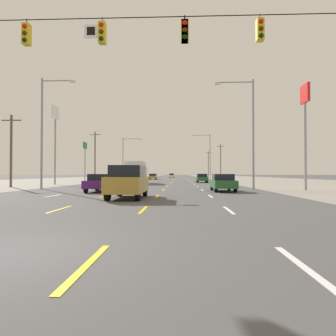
# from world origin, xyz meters

# --- Properties ---
(ground_plane) EXTENTS (572.00, 572.00, 0.00)m
(ground_plane) POSITION_xyz_m (0.00, 66.00, 0.00)
(ground_plane) COLOR #4C4C4F
(lot_apron_left) EXTENTS (28.00, 440.00, 0.01)m
(lot_apron_left) POSITION_xyz_m (-24.75, 66.00, 0.00)
(lot_apron_left) COLOR gray
(lot_apron_left) RESTS_ON ground
(lot_apron_right) EXTENTS (28.00, 440.00, 0.01)m
(lot_apron_right) POSITION_xyz_m (24.75, 66.00, 0.00)
(lot_apron_right) COLOR gray
(lot_apron_right) RESTS_ON ground
(lane_markings) EXTENTS (10.64, 227.60, 0.01)m
(lane_markings) POSITION_xyz_m (0.00, 104.50, 0.01)
(lane_markings) COLOR white
(lane_markings) RESTS_ON ground
(signal_span_wire) EXTENTS (26.81, 0.52, 9.55)m
(signal_span_wire) POSITION_xyz_m (0.14, 7.47, 5.74)
(signal_span_wire) COLOR brown
(signal_span_wire) RESTS_ON ground
(suv_center_turn_nearest) EXTENTS (1.98, 4.90, 1.98)m
(suv_center_turn_nearest) POSITION_xyz_m (0.10, 12.78, 1.03)
(suv_center_turn_nearest) COLOR #B28C33
(suv_center_turn_nearest) RESTS_ON ground
(sedan_inner_left_near) EXTENTS (1.80, 4.50, 1.46)m
(sedan_inner_left_near) POSITION_xyz_m (-3.29, 19.32, 0.76)
(sedan_inner_left_near) COLOR #4C196B
(sedan_inner_left_near) RESTS_ON ground
(sedan_far_right_mid) EXTENTS (1.80, 4.50, 1.46)m
(sedan_far_right_mid) POSITION_xyz_m (6.86, 20.26, 0.76)
(sedan_far_right_mid) COLOR #235B2D
(sedan_far_right_mid) RESTS_ON ground
(box_truck_inner_left_midfar) EXTENTS (2.40, 7.20, 3.23)m
(box_truck_inner_left_midfar) POSITION_xyz_m (-3.29, 39.78, 1.84)
(box_truck_inner_left_midfar) COLOR silver
(box_truck_inner_left_midfar) RESTS_ON ground
(sedan_far_right_far) EXTENTS (1.80, 4.50, 1.46)m
(sedan_far_right_far) POSITION_xyz_m (6.87, 45.08, 0.76)
(sedan_far_right_far) COLOR #235B2D
(sedan_far_right_far) RESTS_ON ground
(sedan_inner_left_farther) EXTENTS (1.80, 4.50, 1.46)m
(sedan_inner_left_farther) POSITION_xyz_m (-3.63, 70.26, 0.76)
(sedan_inner_left_farther) COLOR #B28C33
(sedan_inner_left_farther) RESTS_ON ground
(hatchback_center_turn_farthest) EXTENTS (1.72, 3.90, 1.54)m
(hatchback_center_turn_farthest) POSITION_xyz_m (0.15, 102.88, 0.78)
(hatchback_center_turn_farthest) COLOR white
(hatchback_center_turn_farthest) RESTS_ON ground
(sedan_far_left_distant_a) EXTENTS (1.80, 4.50, 1.46)m
(sedan_far_left_distant_a) POSITION_xyz_m (-7.08, 115.75, 0.76)
(sedan_far_left_distant_a) COLOR maroon
(sedan_far_left_distant_a) RESTS_ON ground
(pole_sign_left_row_1) EXTENTS (0.24, 1.99, 10.78)m
(pole_sign_left_row_1) POSITION_xyz_m (-13.83, 35.15, 8.08)
(pole_sign_left_row_1) COLOR gray
(pole_sign_left_row_1) RESTS_ON ground
(pole_sign_left_row_2) EXTENTS (0.24, 2.00, 8.03)m
(pole_sign_left_row_2) POSITION_xyz_m (-16.61, 56.78, 6.01)
(pole_sign_left_row_2) COLOR gray
(pole_sign_left_row_2) RESTS_ON ground
(pole_sign_right_row_0) EXTENTS (0.24, 1.69, 9.60)m
(pole_sign_right_row_0) POSITION_xyz_m (14.59, 22.35, 7.03)
(pole_sign_right_row_0) COLOR gray
(pole_sign_right_row_0) RESTS_ON ground
(streetlight_left_row_0) EXTENTS (3.39, 0.26, 10.76)m
(streetlight_left_row_0) POSITION_xyz_m (-9.87, 23.27, 6.08)
(streetlight_left_row_0) COLOR gray
(streetlight_left_row_0) RESTS_ON ground
(streetlight_right_row_0) EXTENTS (3.76, 0.26, 10.40)m
(streetlight_right_row_0) POSITION_xyz_m (9.81, 23.27, 5.94)
(streetlight_right_row_0) COLOR gray
(streetlight_right_row_0) RESTS_ON ground
(streetlight_left_row_1) EXTENTS (4.61, 0.26, 9.87)m
(streetlight_left_row_1) POSITION_xyz_m (-9.66, 64.67, 5.77)
(streetlight_left_row_1) COLOR gray
(streetlight_left_row_1) RESTS_ON ground
(streetlight_right_row_1) EXTENTS (4.20, 0.26, 10.63)m
(streetlight_right_row_1) POSITION_xyz_m (9.75, 64.67, 6.11)
(streetlight_right_row_1) COLOR gray
(streetlight_right_row_1) RESTS_ON ground
(utility_pole_left_row_0) EXTENTS (2.20, 0.26, 8.04)m
(utility_pole_left_row_0) POSITION_xyz_m (-15.57, 27.44, 4.21)
(utility_pole_left_row_0) COLOR brown
(utility_pole_left_row_0) RESTS_ON ground
(utility_pole_left_row_1) EXTENTS (2.20, 0.26, 10.15)m
(utility_pole_left_row_1) POSITION_xyz_m (-14.35, 56.27, 5.27)
(utility_pole_left_row_1) COLOR brown
(utility_pole_left_row_1) RESTS_ON ground
(utility_pole_right_row_2) EXTENTS (2.20, 0.26, 10.20)m
(utility_pole_right_row_2) POSITION_xyz_m (15.31, 85.24, 5.30)
(utility_pole_right_row_2) COLOR brown
(utility_pole_right_row_2) RESTS_ON ground
(utility_pole_right_row_3) EXTENTS (2.20, 0.26, 10.48)m
(utility_pole_right_row_3) POSITION_xyz_m (14.53, 116.31, 5.44)
(utility_pole_right_row_3) COLOR brown
(utility_pole_right_row_3) RESTS_ON ground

